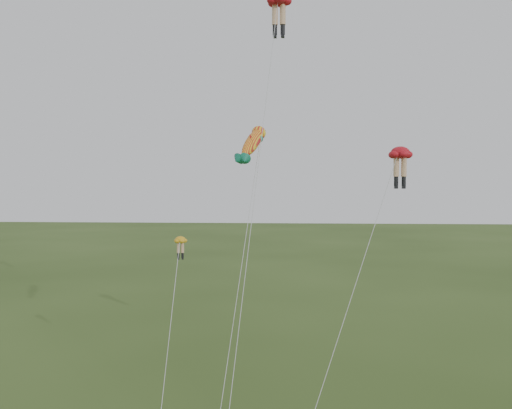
{
  "coord_description": "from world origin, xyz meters",
  "views": [
    {
      "loc": [
        2.44,
        -27.0,
        12.92
      ],
      "look_at": [
        0.25,
        6.0,
        11.59
      ],
      "focal_mm": 40.0,
      "sensor_mm": 36.0,
      "label": 1
    }
  ],
  "objects": [
    {
      "name": "legs_kite_yellow",
      "position": [
        -4.13,
        5.1,
        8.71
      ],
      "size": [
        1.06,
        8.88,
        9.74
      ],
      "rotation": [
        0.0,
        0.0,
        0.24
      ],
      "color": "gold",
      "rests_on": "ground"
    },
    {
      "name": "legs_kite_red_mid",
      "position": [
        8.23,
        5.06,
        14.1
      ],
      "size": [
        6.59,
        8.28,
        14.88
      ],
      "rotation": [
        0.0,
        0.0,
        0.01
      ],
      "color": "red",
      "rests_on": "ground"
    },
    {
      "name": "legs_kite_red_high",
      "position": [
        1.43,
        9.55,
        24.0
      ],
      "size": [
        3.16,
        13.27,
        24.92
      ],
      "rotation": [
        0.0,
        0.0,
        -0.07
      ],
      "color": "red",
      "rests_on": "ground"
    },
    {
      "name": "fish_kite",
      "position": [
        0.04,
        6.33,
        15.17
      ],
      "size": [
        2.34,
        9.58,
        16.54
      ],
      "rotation": [
        0.57,
        0.0,
        -0.32
      ],
      "color": "yellow",
      "rests_on": "ground"
    }
  ]
}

